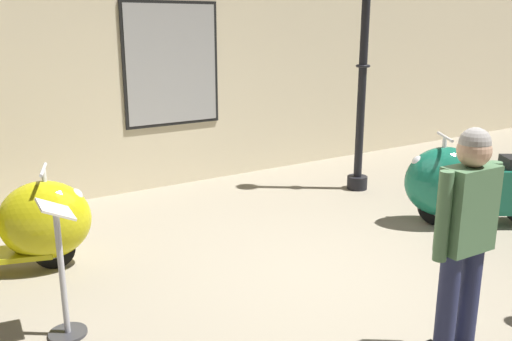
{
  "coord_description": "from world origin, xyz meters",
  "views": [
    {
      "loc": [
        -2.88,
        -3.3,
        2.22
      ],
      "look_at": [
        0.06,
        1.24,
        0.77
      ],
      "focal_mm": 38.09,
      "sensor_mm": 36.0,
      "label": 1
    }
  ],
  "objects_px": {
    "scooter_1": "(468,185)",
    "lamppost": "(363,59)",
    "visitor_0": "(465,231)",
    "info_stanchion": "(63,282)",
    "scooter_0": "(15,226)"
  },
  "relations": [
    {
      "from": "scooter_0",
      "to": "visitor_0",
      "type": "relative_size",
      "value": 1.03
    },
    {
      "from": "scooter_1",
      "to": "info_stanchion",
      "type": "bearing_deg",
      "value": 31.4
    },
    {
      "from": "scooter_0",
      "to": "visitor_0",
      "type": "height_order",
      "value": "visitor_0"
    },
    {
      "from": "scooter_1",
      "to": "visitor_0",
      "type": "bearing_deg",
      "value": 68.15
    },
    {
      "from": "visitor_0",
      "to": "info_stanchion",
      "type": "distance_m",
      "value": 2.81
    },
    {
      "from": "lamppost",
      "to": "info_stanchion",
      "type": "relative_size",
      "value": 3.08
    },
    {
      "from": "scooter_0",
      "to": "scooter_1",
      "type": "xyz_separation_m",
      "value": [
        4.53,
        -1.46,
        0.03
      ]
    },
    {
      "from": "visitor_0",
      "to": "info_stanchion",
      "type": "bearing_deg",
      "value": 53.68
    },
    {
      "from": "scooter_1",
      "to": "lamppost",
      "type": "bearing_deg",
      "value": -54.89
    },
    {
      "from": "visitor_0",
      "to": "scooter_0",
      "type": "bearing_deg",
      "value": 38.55
    },
    {
      "from": "scooter_0",
      "to": "info_stanchion",
      "type": "relative_size",
      "value": 1.59
    },
    {
      "from": "scooter_1",
      "to": "visitor_0",
      "type": "relative_size",
      "value": 1.05
    },
    {
      "from": "info_stanchion",
      "to": "lamppost",
      "type": "bearing_deg",
      "value": 19.95
    },
    {
      "from": "visitor_0",
      "to": "info_stanchion",
      "type": "xyz_separation_m",
      "value": [
        -2.16,
        1.73,
        -0.5
      ]
    },
    {
      "from": "lamppost",
      "to": "info_stanchion",
      "type": "height_order",
      "value": "lamppost"
    }
  ]
}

